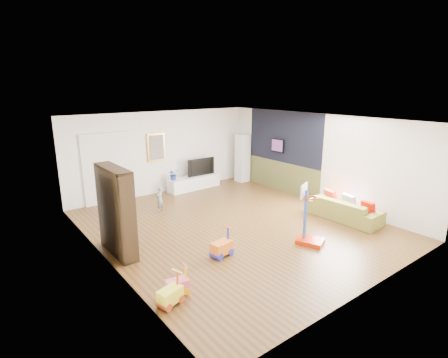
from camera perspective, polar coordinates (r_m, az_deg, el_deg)
floor at (r=9.11m, az=1.54°, el=-7.53°), size 6.50×7.50×0.00m
ceiling at (r=8.45m, az=1.66°, el=9.64°), size 6.50×7.50×0.00m
wall_back at (r=11.77m, az=-9.95°, el=4.30°), size 6.50×0.00×2.70m
wall_front at (r=6.35m, az=23.43°, el=-5.97°), size 6.50×0.00×2.70m
wall_left at (r=7.18m, az=-19.08°, el=-3.17°), size 0.00×7.50×2.70m
wall_right at (r=10.97m, az=14.97°, el=3.24°), size 0.00×7.50×2.70m
navy_accent at (r=11.77m, az=9.70°, el=6.77°), size 0.01×3.20×1.70m
olive_wainscot at (r=12.03m, az=9.42°, el=0.40°), size 0.01×3.20×1.00m
doorway at (r=11.08m, az=-18.52°, el=1.49°), size 1.45×0.06×2.10m
painting_back at (r=11.59m, az=-11.00°, el=5.09°), size 0.62×0.06×0.92m
artwork_right at (r=11.90m, az=8.72°, el=5.44°), size 0.04×0.56×0.46m
media_console at (r=12.21m, az=-4.92°, el=-0.57°), size 1.95×0.58×0.45m
tall_cabinet at (r=13.02m, az=3.02°, el=3.43°), size 0.42×0.42×1.77m
bookshelf at (r=7.66m, az=-17.21°, el=-5.06°), size 0.36×1.30×1.90m
sofa at (r=9.92m, az=18.99°, el=-4.70°), size 0.84×1.98×0.57m
basketball_hoop at (r=8.09m, az=14.20°, el=-5.67°), size 0.67×0.72×1.39m
ride_on_yellow at (r=6.02m, az=-8.82°, el=-17.47°), size 0.46×0.36×0.55m
ride_on_orange at (r=7.43m, az=-0.39°, el=-10.39°), size 0.49×0.35×0.61m
ride_on_pink at (r=6.28m, az=-7.69°, el=-16.15°), size 0.41×0.29×0.51m
child at (r=10.11m, az=-10.46°, el=-3.25°), size 0.32×0.28×0.73m
tv at (r=12.29m, az=-4.00°, el=2.09°), size 1.05×0.16×0.61m
vase_plant at (r=11.74m, az=-8.26°, el=0.80°), size 0.40×0.36×0.38m
pillow_left at (r=9.70m, az=22.46°, el=-4.44°), size 0.13×0.37×0.37m
pillow_center at (r=10.04m, az=19.73°, el=-3.53°), size 0.20×0.43×0.41m
pillow_right at (r=10.31m, az=16.99°, el=-2.83°), size 0.23×0.43×0.41m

